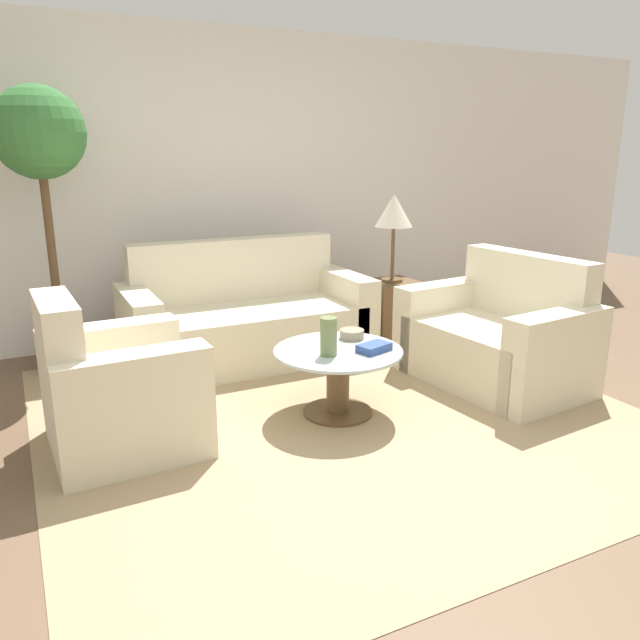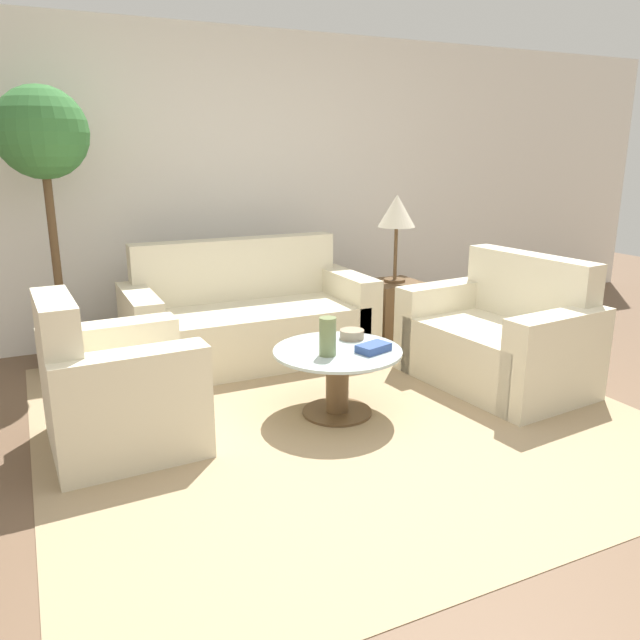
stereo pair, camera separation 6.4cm
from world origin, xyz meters
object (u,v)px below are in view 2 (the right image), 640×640
at_px(loveseat, 501,342).
at_px(coffee_table, 337,373).
at_px(potted_plant, 45,167).
at_px(book_stack, 373,348).
at_px(armchair, 112,396).
at_px(table_lamp, 397,214).
at_px(sofa_main, 248,321).
at_px(vase, 328,337).
at_px(bowl, 352,334).

relative_size(loveseat, coffee_table, 1.66).
height_order(potted_plant, book_stack, potted_plant).
distance_m(potted_plant, book_stack, 2.61).
xyz_separation_m(armchair, potted_plant, (-0.15, 1.47, 1.19)).
bearing_deg(armchair, coffee_table, -98.59).
xyz_separation_m(loveseat, table_lamp, (-0.16, 1.17, 0.80)).
xyz_separation_m(sofa_main, loveseat, (1.44, -1.29, 0.00)).
distance_m(armchair, vase, 1.26).
height_order(sofa_main, coffee_table, sofa_main).
distance_m(table_lamp, vase, 1.85).
distance_m(armchair, potted_plant, 1.89).
bearing_deg(potted_plant, bowl, -41.16).
bearing_deg(vase, book_stack, -11.90).
bearing_deg(bowl, coffee_table, -138.92).
bearing_deg(loveseat, bowl, -103.62).
bearing_deg(sofa_main, armchair, -135.69).
height_order(sofa_main, bowl, sofa_main).
bearing_deg(bowl, armchair, -179.27).
relative_size(loveseat, vase, 5.68).
relative_size(potted_plant, bowl, 12.98).
bearing_deg(sofa_main, loveseat, -41.88).
relative_size(coffee_table, book_stack, 3.47).
height_order(coffee_table, table_lamp, table_lamp).
xyz_separation_m(armchair, bowl, (1.51, 0.02, 0.15)).
height_order(loveseat, vase, loveseat).
relative_size(armchair, book_stack, 3.86).
distance_m(vase, book_stack, 0.30).
height_order(table_lamp, potted_plant, potted_plant).
distance_m(coffee_table, book_stack, 0.28).
bearing_deg(armchair, potted_plant, 3.45).
xyz_separation_m(table_lamp, book_stack, (-0.96, -1.30, -0.65)).
bearing_deg(table_lamp, vase, -135.00).
height_order(table_lamp, book_stack, table_lamp).
xyz_separation_m(coffee_table, book_stack, (0.18, -0.13, 0.17)).
bearing_deg(armchair, table_lamp, -69.62).
height_order(sofa_main, loveseat, sofa_main).
relative_size(armchair, coffee_table, 1.11).
relative_size(armchair, loveseat, 0.67).
height_order(loveseat, table_lamp, table_lamp).
xyz_separation_m(table_lamp, potted_plant, (-2.61, 0.44, 0.39)).
bearing_deg(vase, table_lamp, 45.00).
bearing_deg(armchair, sofa_main, -48.02).
bearing_deg(book_stack, coffee_table, 127.45).
distance_m(armchair, book_stack, 1.53).
bearing_deg(coffee_table, potted_plant, 132.33).
bearing_deg(sofa_main, table_lamp, -5.59).
distance_m(potted_plant, vase, 2.36).
height_order(table_lamp, vase, table_lamp).
height_order(coffee_table, bowl, bowl).
bearing_deg(table_lamp, armchair, -157.29).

